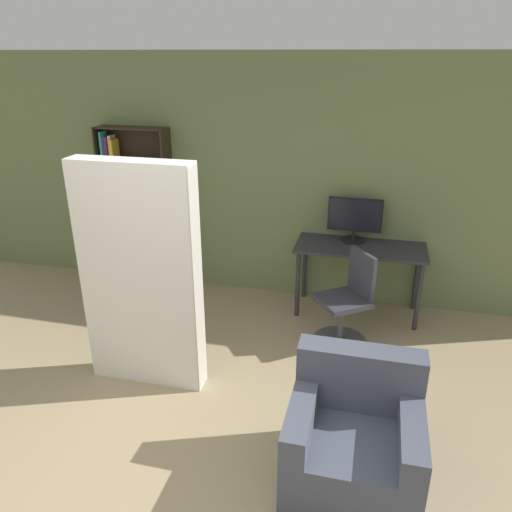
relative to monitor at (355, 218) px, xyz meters
name	(u,v)px	position (x,y,z in m)	size (l,w,h in m)	color
ground_plane	(146,510)	(-1.03, -3.10, -1.04)	(16.00, 16.00, 0.00)	#9E8966
wall_back	(264,180)	(-1.03, 0.18, 0.31)	(8.00, 0.06, 2.70)	#6B7A4C
desk	(360,256)	(0.09, -0.15, -0.36)	(1.36, 0.59, 0.78)	#2D2D33
monitor	(355,218)	(0.00, 0.00, 0.00)	(0.57, 0.26, 0.48)	black
office_chair	(347,307)	(0.02, -0.79, -0.66)	(0.62, 0.62, 0.94)	#4C4C51
bookshelf	(132,209)	(-2.64, 0.05, -0.11)	(0.83, 0.26, 1.90)	#2D2319
mattress_near	(141,278)	(-1.60, -1.81, -0.07)	(1.00, 0.21, 1.94)	silver
armchair	(354,437)	(0.21, -2.50, -0.72)	(0.85, 0.80, 0.85)	#474C5B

